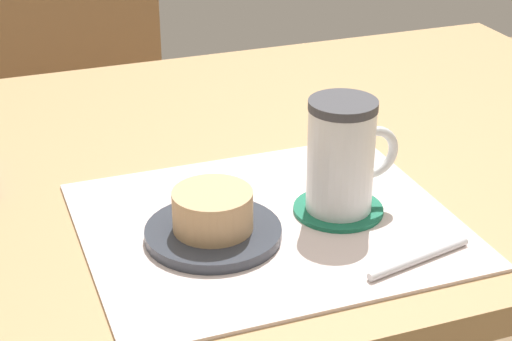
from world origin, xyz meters
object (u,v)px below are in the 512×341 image
(wooden_chair, at_px, (80,135))
(pastry_plate, at_px, (213,233))
(dining_table, at_px, (247,206))
(pastry, at_px, (213,210))
(coffee_mug, at_px, (343,155))

(wooden_chair, distance_m, pastry_plate, 0.95)
(dining_table, height_order, pastry, pastry)
(wooden_chair, distance_m, coffee_mug, 0.98)
(wooden_chair, bearing_deg, pastry, 97.44)
(pastry, bearing_deg, pastry_plate, 0.00)
(dining_table, distance_m, pastry_plate, 0.23)
(wooden_chair, xyz_separation_m, pastry, (0.01, -0.91, 0.29))
(dining_table, height_order, coffee_mug, coffee_mug)
(pastry_plate, bearing_deg, pastry, 0.00)
(wooden_chair, bearing_deg, pastry_plate, 97.44)
(pastry_plate, distance_m, pastry, 0.03)
(dining_table, xyz_separation_m, pastry_plate, (-0.11, -0.19, 0.09))
(dining_table, distance_m, wooden_chair, 0.75)
(pastry_plate, bearing_deg, dining_table, 60.72)
(pastry_plate, height_order, coffee_mug, coffee_mug)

